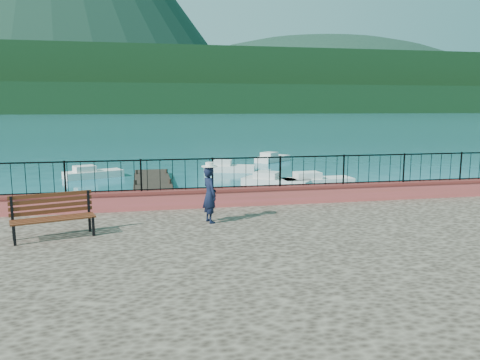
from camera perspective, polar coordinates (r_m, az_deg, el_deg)
name	(u,v)px	position (r m, az deg, el deg)	size (l,w,h in m)	color
ground	(247,285)	(11.78, 0.88, -12.67)	(2000.00, 2000.00, 0.00)	#19596B
parapet	(222,197)	(14.86, -2.19, -2.12)	(28.00, 0.46, 0.58)	#C74852
railing	(222,173)	(14.73, -2.21, 0.81)	(27.00, 0.05, 0.95)	black
dock	(154,194)	(23.08, -10.47, -1.67)	(2.00, 16.00, 0.30)	#2D231C
far_forest	(147,99)	(310.74, -11.31, 9.63)	(900.00, 60.00, 18.00)	black
foothills	(146,83)	(371.12, -11.44, 11.49)	(900.00, 120.00, 44.00)	black
companion_hill	(321,110)	(612.50, 9.81, 8.40)	(448.00, 384.00, 180.00)	#142D23
park_bench	(54,225)	(12.18, -21.77, -5.12)	(2.00, 1.13, 1.06)	black
person	(210,195)	(12.72, -3.71, -1.81)	(0.56, 0.37, 1.54)	black
hat	(209,164)	(12.60, -3.75, 1.90)	(0.44, 0.44, 0.12)	white
boat_0	(15,216)	(18.92, -25.78, -3.98)	(3.72, 1.30, 0.80)	white
boat_1	(276,179)	(25.71, 4.45, 0.10)	(3.71, 1.30, 0.80)	silver
boat_2	(317,178)	(26.25, 9.38, 0.19)	(3.98, 1.30, 0.80)	white
boat_3	(93,171)	(30.18, -17.45, 1.03)	(3.46, 1.30, 0.80)	silver
boat_4	(230,166)	(31.46, -1.24, 1.75)	(3.34, 1.30, 0.80)	silver
boat_5	(273,156)	(37.46, 4.00, 2.88)	(3.29, 1.30, 0.80)	silver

